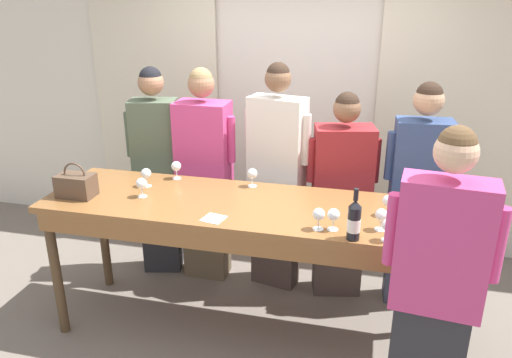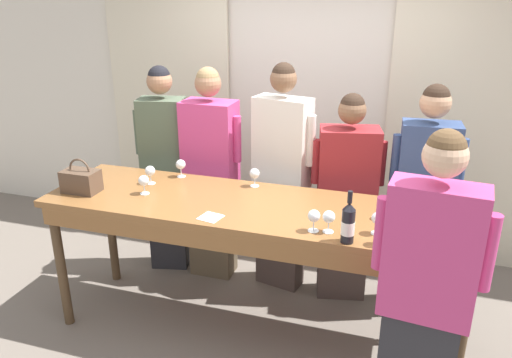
{
  "view_description": "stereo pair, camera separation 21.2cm",
  "coord_description": "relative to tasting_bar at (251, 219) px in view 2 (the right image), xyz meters",
  "views": [
    {
      "loc": [
        0.74,
        -2.97,
        2.38
      ],
      "look_at": [
        0.0,
        0.08,
        1.18
      ],
      "focal_mm": 35.0,
      "sensor_mm": 36.0,
      "label": 1
    },
    {
      "loc": [
        0.94,
        -2.92,
        2.38
      ],
      "look_at": [
        0.0,
        0.08,
        1.18
      ],
      "focal_mm": 35.0,
      "sensor_mm": 36.0,
      "label": 2
    }
  ],
  "objects": [
    {
      "name": "guest_cream_sweater",
      "position": [
        0.02,
        0.73,
        0.04
      ],
      "size": [
        0.55,
        0.3,
        1.88
      ],
      "color": "#473833",
      "rests_on": "ground_plane"
    },
    {
      "name": "wine_bottle",
      "position": [
        0.68,
        -0.32,
        0.22
      ],
      "size": [
        0.08,
        0.08,
        0.31
      ],
      "color": "black",
      "rests_on": "tasting_bar"
    },
    {
      "name": "wine_glass_front_mid",
      "position": [
        0.87,
        0.06,
        0.2
      ],
      "size": [
        0.07,
        0.07,
        0.14
      ],
      "color": "white",
      "rests_on": "tasting_bar"
    },
    {
      "name": "guest_pink_top",
      "position": [
        -0.59,
        0.73,
        -0.0
      ],
      "size": [
        0.54,
        0.28,
        1.82
      ],
      "color": "brown",
      "rests_on": "ground_plane"
    },
    {
      "name": "napkin",
      "position": [
        -0.19,
        -0.25,
        0.1
      ],
      "size": [
        0.16,
        0.16,
        0.0
      ],
      "color": "white",
      "rests_on": "tasting_bar"
    },
    {
      "name": "guest_striped_shirt",
      "position": [
        0.54,
        0.73,
        -0.08
      ],
      "size": [
        0.56,
        0.36,
        1.68
      ],
      "color": "#473833",
      "rests_on": "ground_plane"
    },
    {
      "name": "wine_glass_center_mid",
      "position": [
        0.47,
        -0.24,
        0.2
      ],
      "size": [
        0.07,
        0.07,
        0.14
      ],
      "color": "white",
      "rests_on": "tasting_bar"
    },
    {
      "name": "handbag",
      "position": [
        -1.22,
        -0.13,
        0.19
      ],
      "size": [
        0.25,
        0.16,
        0.25
      ],
      "color": "brown",
      "rests_on": "tasting_bar"
    },
    {
      "name": "wine_glass_center_right",
      "position": [
        -0.83,
        0.16,
        0.2
      ],
      "size": [
        0.07,
        0.07,
        0.14
      ],
      "color": "white",
      "rests_on": "tasting_bar"
    },
    {
      "name": "wine_glass_back_mid",
      "position": [
        -0.08,
        0.34,
        0.2
      ],
      "size": [
        0.07,
        0.07,
        0.14
      ],
      "color": "white",
      "rests_on": "tasting_bar"
    },
    {
      "name": "host_pouring",
      "position": [
        1.11,
        -0.66,
        0.01
      ],
      "size": [
        0.55,
        0.25,
        1.82
      ],
      "color": "#28282D",
      "rests_on": "ground_plane"
    },
    {
      "name": "curtain_panel_right",
      "position": [
        1.38,
        1.61,
        0.42
      ],
      "size": [
        1.27,
        0.03,
        2.69
      ],
      "color": "beige",
      "rests_on": "ground_plane"
    },
    {
      "name": "guest_olive_jacket",
      "position": [
        -1.01,
        0.73,
        0.01
      ],
      "size": [
        0.49,
        0.33,
        1.81
      ],
      "color": "#28282D",
      "rests_on": "ground_plane"
    },
    {
      "name": "wine_glass_front_left",
      "position": [
        0.83,
        -0.16,
        0.2
      ],
      "size": [
        0.07,
        0.07,
        0.14
      ],
      "color": "white",
      "rests_on": "tasting_bar"
    },
    {
      "name": "wine_glass_back_left",
      "position": [
        0.87,
        -0.3,
        0.2
      ],
      "size": [
        0.07,
        0.07,
        0.14
      ],
      "color": "white",
      "rests_on": "tasting_bar"
    },
    {
      "name": "wine_glass_center_left",
      "position": [
        1.01,
        0.34,
        0.2
      ],
      "size": [
        0.07,
        0.07,
        0.14
      ],
      "color": "white",
      "rests_on": "tasting_bar"
    },
    {
      "name": "wall_back",
      "position": [
        0.0,
        1.67,
        0.47
      ],
      "size": [
        12.0,
        0.06,
        2.8
      ],
      "color": "silver",
      "rests_on": "ground_plane"
    },
    {
      "name": "guest_navy_coat",
      "position": [
        1.11,
        0.73,
        -0.01
      ],
      "size": [
        0.52,
        0.27,
        1.78
      ],
      "color": "#383D51",
      "rests_on": "ground_plane"
    },
    {
      "name": "tasting_bar",
      "position": [
        0.0,
        0.0,
        0.0
      ],
      "size": [
        2.88,
        0.8,
        1.03
      ],
      "color": "brown",
      "rests_on": "ground_plane"
    },
    {
      "name": "wine_glass_near_host",
      "position": [
        0.56,
        -0.23,
        0.2
      ],
      "size": [
        0.07,
        0.07,
        0.14
      ],
      "color": "white",
      "rests_on": "tasting_bar"
    },
    {
      "name": "curtain_panel_left",
      "position": [
        -1.38,
        1.61,
        0.42
      ],
      "size": [
        1.27,
        0.03,
        2.69
      ],
      "color": "beige",
      "rests_on": "ground_plane"
    },
    {
      "name": "wine_glass_front_right",
      "position": [
        -0.68,
        0.36,
        0.2
      ],
      "size": [
        0.07,
        0.07,
        0.14
      ],
      "color": "white",
      "rests_on": "tasting_bar"
    },
    {
      "name": "wine_glass_back_right",
      "position": [
        -0.78,
        -0.03,
        0.2
      ],
      "size": [
        0.07,
        0.07,
        0.14
      ],
      "color": "white",
      "rests_on": "tasting_bar"
    },
    {
      "name": "ground_plane",
      "position": [
        0.0,
        0.03,
        -0.93
      ],
      "size": [
        18.0,
        18.0,
        0.0
      ],
      "primitive_type": "plane",
      "color": "#70665B"
    }
  ]
}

